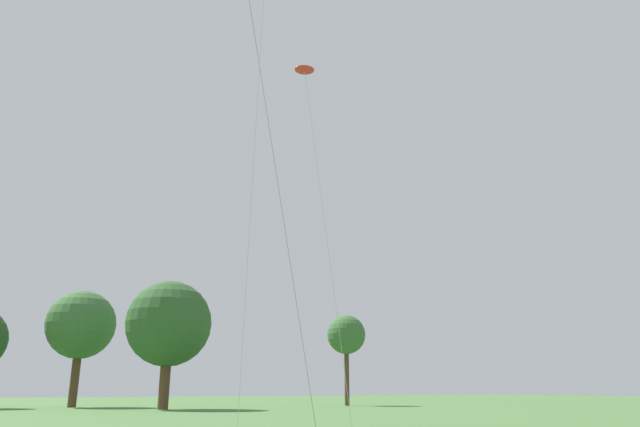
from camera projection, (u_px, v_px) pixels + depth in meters
The scene contains 4 objects.
small_kite_triangle_green at pixel (305, 76), 25.86m from camera, with size 1.97×1.73×15.37m.
tree_shrub_far at pixel (81, 325), 57.28m from camera, with size 6.59×6.59×11.02m.
tree_pine_center at pixel (346, 335), 63.46m from camera, with size 4.15×4.15×9.42m.
tree_broad_distant at pixel (169, 324), 51.16m from camera, with size 7.37×7.37×10.85m.
Camera 1 is at (-6.67, -0.92, 1.57)m, focal length 32.88 mm.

